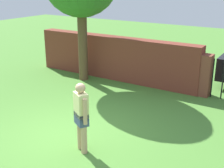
% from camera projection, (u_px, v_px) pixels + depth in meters
% --- Properties ---
extents(ground_plane, '(40.00, 40.00, 0.00)m').
position_uv_depth(ground_plane, '(67.00, 136.00, 7.69)').
color(ground_plane, '#4C8433').
extents(brick_wall, '(6.79, 0.50, 1.65)m').
position_uv_depth(brick_wall, '(114.00, 58.00, 11.87)').
color(brick_wall, brown).
rests_on(brick_wall, ground).
extents(person, '(0.48, 0.37, 1.62)m').
position_uv_depth(person, '(81.00, 114.00, 6.74)').
color(person, tan).
rests_on(person, ground).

